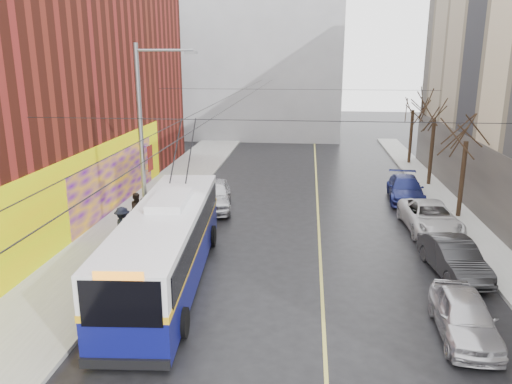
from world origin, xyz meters
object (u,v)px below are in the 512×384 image
at_px(tree_far, 414,100).
at_px(pedestrian_b, 138,210).
at_px(parked_car_b, 454,258).
at_px(trolleybus, 167,244).
at_px(parked_car_d, 405,189).
at_px(parked_car_c, 430,217).
at_px(following_car, 214,195).
at_px(pedestrian_c, 123,227).
at_px(tree_near, 468,126).
at_px(pedestrian_a, 145,214).
at_px(parked_car_a, 464,316).
at_px(streetlight_pole, 145,143).
at_px(tree_mid, 436,107).

bearing_deg(tree_far, pedestrian_b, -133.36).
relative_size(tree_far, parked_car_b, 1.52).
xyz_separation_m(trolleybus, parked_car_d, (11.19, 12.61, -0.85)).
bearing_deg(parked_car_c, pedestrian_b, -177.24).
height_order(following_car, pedestrian_c, pedestrian_c).
bearing_deg(tree_near, tree_far, 90.00).
bearing_deg(pedestrian_a, parked_car_c, -69.67).
bearing_deg(trolleybus, parked_car_a, -19.54).
bearing_deg(parked_car_c, streetlight_pole, -166.34).
height_order(trolleybus, parked_car_c, trolleybus).
bearing_deg(parked_car_b, following_car, 136.98).
distance_m(streetlight_pole, following_car, 7.75).
height_order(streetlight_pole, tree_mid, streetlight_pole).
bearing_deg(following_car, pedestrian_c, -121.79).
distance_m(tree_near, pedestrian_b, 17.38).
bearing_deg(parked_car_a, pedestrian_a, 150.01).
bearing_deg(parked_car_c, parked_car_d, 89.80).
height_order(tree_far, parked_car_a, tree_far).
bearing_deg(pedestrian_c, parked_car_d, -89.53).
relative_size(parked_car_a, parked_car_b, 0.95).
relative_size(parked_car_a, pedestrian_c, 2.19).
height_order(streetlight_pole, parked_car_c, streetlight_pole).
relative_size(streetlight_pole, pedestrian_b, 5.08).
bearing_deg(trolleybus, tree_mid, 46.44).
bearing_deg(following_car, parked_car_c, -21.45).
distance_m(trolleybus, following_car, 9.73).
bearing_deg(tree_near, trolleybus, -145.26).
relative_size(pedestrian_b, pedestrian_c, 0.95).
relative_size(streetlight_pole, parked_car_d, 1.84).
height_order(trolleybus, parked_car_a, trolleybus).
height_order(parked_car_a, parked_car_d, parked_car_d).
relative_size(tree_near, following_car, 1.33).
bearing_deg(following_car, trolleybus, -98.51).
xyz_separation_m(trolleybus, pedestrian_b, (-3.15, 5.77, -0.53)).
distance_m(tree_mid, parked_car_c, 10.45).
bearing_deg(following_car, pedestrian_b, -137.07).
height_order(parked_car_b, parked_car_c, same).
bearing_deg(tree_far, following_car, -134.65).
xyz_separation_m(tree_near, trolleybus, (-13.41, -9.30, -3.41)).
distance_m(trolleybus, pedestrian_c, 4.20).
bearing_deg(following_car, parked_car_d, 5.90).
xyz_separation_m(trolleybus, parked_car_b, (11.15, 1.88, -0.85)).
xyz_separation_m(parked_car_a, parked_car_c, (1.20, 9.92, 0.01)).
bearing_deg(tree_mid, tree_far, 90.00).
bearing_deg(parked_car_b, parked_car_a, -109.28).
bearing_deg(following_car, parked_car_a, -59.36).
relative_size(trolleybus, pedestrian_b, 6.77).
bearing_deg(parked_car_c, pedestrian_a, -175.04).
distance_m(tree_near, pedestrian_c, 17.89).
xyz_separation_m(streetlight_pole, parked_car_a, (11.94, -6.12, -4.15)).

